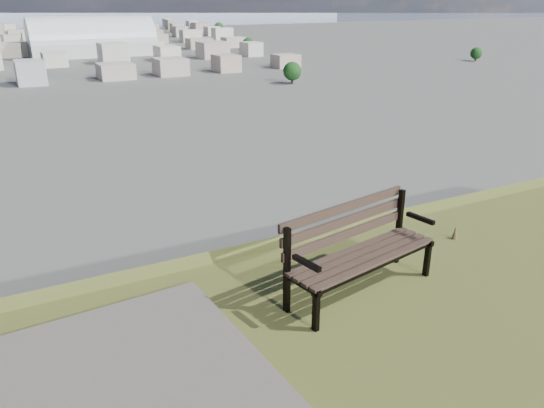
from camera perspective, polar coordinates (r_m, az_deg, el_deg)
park_bench at (r=5.49m, az=9.12°, el=-4.36°), size 1.81×0.87×0.91m
arena at (r=294.06m, az=-18.73°, el=16.02°), size 60.03×25.81×25.24m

